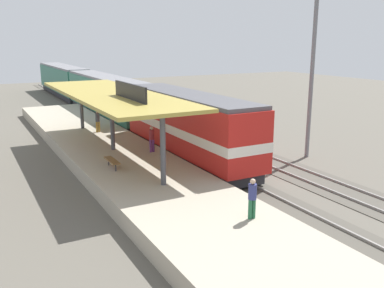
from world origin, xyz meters
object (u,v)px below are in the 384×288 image
object	(u,v)px
platform_bench	(112,161)
locomotive	(187,126)
passenger_carriage_rear	(63,80)
light_mast	(315,34)
person_waiting	(98,120)
person_boarding	(152,138)
passenger_carriage_front	(106,96)
person_walking	(252,196)

from	to	relation	value
platform_bench	locomotive	world-z (taller)	locomotive
passenger_carriage_rear	light_mast	world-z (taller)	light_mast
person_waiting	person_boarding	distance (m)	7.83
locomotive	passenger_carriage_rear	bearing A→B (deg)	90.00
passenger_carriage_front	passenger_carriage_rear	distance (m)	20.80
passenger_carriage_front	person_walking	size ratio (longest dim) A/B	11.70
platform_bench	locomotive	size ratio (longest dim) A/B	0.12
platform_bench	person_walking	size ratio (longest dim) A/B	0.99
passenger_carriage_rear	person_walking	xyz separation A→B (m)	(-3.18, -50.44, -0.46)
person_walking	light_mast	bearing A→B (deg)	37.57
locomotive	person_boarding	world-z (taller)	locomotive
locomotive	person_boarding	distance (m)	2.63
light_mast	person_waiting	xyz separation A→B (m)	(-11.70, 10.98, -6.54)
person_boarding	passenger_carriage_front	bearing A→B (deg)	81.83
platform_bench	person_boarding	xyz separation A→B (m)	(3.43, 2.23, 0.51)
platform_bench	person_walking	xyz separation A→B (m)	(2.82, -9.48, 0.51)
passenger_carriage_rear	person_walking	size ratio (longest dim) A/B	11.70
light_mast	person_boarding	bearing A→B (deg)	162.52
passenger_carriage_rear	person_waiting	bearing A→B (deg)	-97.17
locomotive	person_waiting	xyz separation A→B (m)	(-3.90, 7.78, -0.56)
locomotive	person_walking	world-z (taller)	locomotive
passenger_carriage_front	person_boarding	size ratio (longest dim) A/B	11.70
passenger_carriage_front	platform_bench	bearing A→B (deg)	-106.57
passenger_carriage_rear	person_waiting	world-z (taller)	passenger_carriage_rear
passenger_carriage_front	person_boarding	distance (m)	18.12
person_boarding	person_waiting	bearing A→B (deg)	99.76
passenger_carriage_rear	person_waiting	size ratio (longest dim) A/B	11.70
light_mast	person_walking	size ratio (longest dim) A/B	6.84
passenger_carriage_front	person_walking	xyz separation A→B (m)	(-3.18, -29.64, -0.46)
passenger_carriage_front	person_walking	distance (m)	29.82
passenger_carriage_rear	person_boarding	distance (m)	38.82
passenger_carriage_front	locomotive	bearing A→B (deg)	-90.00
person_waiting	person_boarding	size ratio (longest dim) A/B	1.00
platform_bench	person_waiting	size ratio (longest dim) A/B	0.99
platform_bench	person_boarding	distance (m)	4.12
light_mast	person_boarding	xyz separation A→B (m)	(-10.37, 3.27, -6.54)
passenger_carriage_rear	person_walking	distance (m)	50.55
light_mast	locomotive	bearing A→B (deg)	157.70
passenger_carriage_rear	light_mast	distance (m)	43.15
platform_bench	passenger_carriage_front	size ratio (longest dim) A/B	0.08
light_mast	person_walking	distance (m)	15.32
passenger_carriage_rear	platform_bench	bearing A→B (deg)	-98.33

